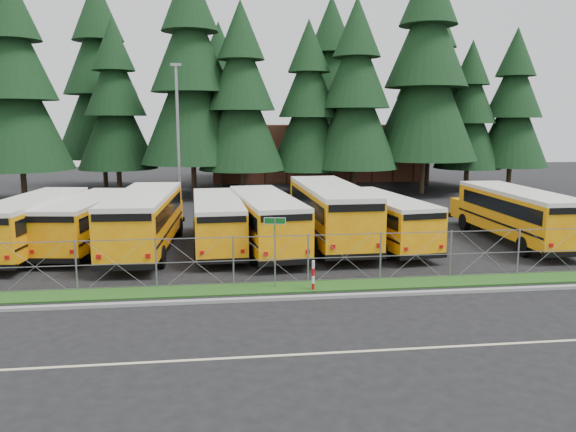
# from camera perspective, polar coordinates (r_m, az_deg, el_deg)

# --- Properties ---
(ground) EXTENTS (120.00, 120.00, 0.00)m
(ground) POSITION_cam_1_polar(r_m,az_deg,el_deg) (24.02, 4.03, -5.99)
(ground) COLOR black
(ground) RESTS_ON ground
(curb) EXTENTS (50.00, 0.25, 0.12)m
(curb) POSITION_cam_1_polar(r_m,az_deg,el_deg) (21.10, 5.68, -8.08)
(curb) COLOR gray
(curb) RESTS_ON ground
(grass_verge) EXTENTS (50.00, 1.40, 0.06)m
(grass_verge) POSITION_cam_1_polar(r_m,az_deg,el_deg) (22.42, 4.88, -7.07)
(grass_verge) COLOR #1D4814
(grass_verge) RESTS_ON ground
(road_lane_line) EXTENTS (50.00, 0.12, 0.01)m
(road_lane_line) POSITION_cam_1_polar(r_m,az_deg,el_deg) (16.68, 9.51, -13.30)
(road_lane_line) COLOR beige
(road_lane_line) RESTS_ON ground
(chainlink_fence) EXTENTS (44.00, 0.10, 2.00)m
(chainlink_fence) POSITION_cam_1_polar(r_m,az_deg,el_deg) (22.82, 4.55, -4.24)
(chainlink_fence) COLOR gray
(chainlink_fence) RESTS_ON ground
(brick_building) EXTENTS (22.00, 10.00, 6.00)m
(brick_building) POSITION_cam_1_polar(r_m,az_deg,el_deg) (63.66, 2.38, 6.55)
(brick_building) COLOR brown
(brick_building) RESTS_ON ground
(bus_0) EXTENTS (3.77, 10.82, 2.78)m
(bus_0) POSITION_cam_1_polar(r_m,az_deg,el_deg) (30.32, -24.19, -0.84)
(bus_0) COLOR orange
(bus_0) RESTS_ON ground
(bus_1) EXTENTS (3.75, 10.31, 2.64)m
(bus_1) POSITION_cam_1_polar(r_m,az_deg,el_deg) (30.36, -19.45, -0.65)
(bus_1) COLOR orange
(bus_1) RESTS_ON ground
(bus_2) EXTENTS (3.26, 11.57, 3.00)m
(bus_2) POSITION_cam_1_polar(r_m,az_deg,el_deg) (28.75, -14.27, -0.59)
(bus_2) COLOR orange
(bus_2) RESTS_ON ground
(bus_3) EXTENTS (2.83, 10.21, 2.65)m
(bus_3) POSITION_cam_1_polar(r_m,az_deg,el_deg) (28.73, -7.19, -0.72)
(bus_3) COLOR orange
(bus_3) RESTS_ON ground
(bus_4) EXTENTS (3.64, 10.90, 2.80)m
(bus_4) POSITION_cam_1_polar(r_m,az_deg,el_deg) (28.37, -2.38, -0.63)
(bus_4) COLOR orange
(bus_4) RESTS_ON ground
(bus_5) EXTENTS (3.07, 12.08, 3.15)m
(bus_5) POSITION_cam_1_polar(r_m,az_deg,el_deg) (29.80, 4.17, 0.19)
(bus_5) COLOR orange
(bus_5) RESTS_ON ground
(bus_6) EXTENTS (3.64, 10.26, 2.63)m
(bus_6) POSITION_cam_1_polar(r_m,az_deg,el_deg) (29.64, 9.47, -0.48)
(bus_6) COLOR orange
(bus_6) RESTS_ON ground
(bus_east) EXTENTS (2.69, 10.99, 2.87)m
(bus_east) POSITION_cam_1_polar(r_m,az_deg,el_deg) (32.33, 21.96, 0.01)
(bus_east) COLOR orange
(bus_east) RESTS_ON ground
(street_sign) EXTENTS (0.83, 0.55, 2.81)m
(street_sign) POSITION_cam_1_polar(r_m,az_deg,el_deg) (21.63, -1.34, -2.18)
(street_sign) COLOR gray
(street_sign) RESTS_ON ground
(striped_bollard) EXTENTS (0.11, 0.11, 1.20)m
(striped_bollard) POSITION_cam_1_polar(r_m,az_deg,el_deg) (21.65, 2.57, -6.09)
(striped_bollard) COLOR #B20C0C
(striped_bollard) RESTS_ON ground
(light_standard) EXTENTS (0.70, 0.35, 10.14)m
(light_standard) POSITION_cam_1_polar(r_m,az_deg,el_deg) (38.32, -11.09, 8.05)
(light_standard) COLOR gray
(light_standard) RESTS_ON ground
(conifer_1) EXTENTS (8.05, 8.05, 17.80)m
(conifer_1) POSITION_cam_1_polar(r_m,az_deg,el_deg) (49.33, -25.88, 11.55)
(conifer_1) COLOR black
(conifer_1) RESTS_ON ground
(conifer_2) EXTENTS (6.88, 6.88, 15.22)m
(conifer_2) POSITION_cam_1_polar(r_m,az_deg,el_deg) (52.20, -17.10, 10.51)
(conifer_2) COLOR black
(conifer_2) RESTS_ON ground
(conifer_3) EXTENTS (8.80, 8.80, 19.47)m
(conifer_3) POSITION_cam_1_polar(r_m,az_deg,el_deg) (48.91, -9.80, 13.36)
(conifer_3) COLOR black
(conifer_3) RESTS_ON ground
(conifer_4) EXTENTS (7.30, 7.30, 16.15)m
(conifer_4) POSITION_cam_1_polar(r_m,az_deg,el_deg) (47.56, -4.75, 11.58)
(conifer_4) COLOR black
(conifer_4) RESTS_ON ground
(conifer_5) EXTENTS (6.75, 6.75, 14.93)m
(conifer_5) POSITION_cam_1_polar(r_m,az_deg,el_deg) (49.14, 2.10, 10.83)
(conifer_5) COLOR black
(conifer_5) RESTS_ON ground
(conifer_6) EXTENTS (7.50, 7.50, 16.58)m
(conifer_6) POSITION_cam_1_polar(r_m,az_deg,el_deg) (48.65, 6.89, 11.75)
(conifer_6) COLOR black
(conifer_6) RESTS_ON ground
(conifer_7) EXTENTS (9.31, 9.31, 20.60)m
(conifer_7) POSITION_cam_1_polar(r_m,az_deg,el_deg) (51.63, 13.85, 13.66)
(conifer_7) COLOR black
(conifer_7) RESTS_ON ground
(conifer_8) EXTENTS (6.23, 6.23, 13.77)m
(conifer_8) POSITION_cam_1_polar(r_m,az_deg,el_deg) (55.62, 17.96, 9.64)
(conifer_8) COLOR black
(conifer_8) RESTS_ON ground
(conifer_9) EXTENTS (6.74, 6.74, 14.89)m
(conifer_9) POSITION_cam_1_polar(r_m,az_deg,el_deg) (57.06, 21.91, 9.97)
(conifer_9) COLOR black
(conifer_9) RESTS_ON ground
(conifer_10) EXTENTS (8.90, 8.90, 19.69)m
(conifer_10) POSITION_cam_1_polar(r_m,az_deg,el_deg) (57.81, -18.51, 12.54)
(conifer_10) COLOR black
(conifer_10) RESTS_ON ground
(conifer_11) EXTENTS (7.19, 7.19, 15.90)m
(conifer_11) POSITION_cam_1_polar(r_m,az_deg,el_deg) (56.61, -6.94, 11.11)
(conifer_11) COLOR black
(conifer_11) RESTS_ON ground
(conifer_12) EXTENTS (8.29, 8.29, 18.34)m
(conifer_12) POSITION_cam_1_polar(r_m,az_deg,el_deg) (56.48, 4.37, 12.39)
(conifer_12) COLOR black
(conifer_12) RESTS_ON ground
(conifer_13) EXTENTS (8.63, 8.63, 19.10)m
(conifer_13) POSITION_cam_1_polar(r_m,az_deg,el_deg) (58.41, 14.28, 12.41)
(conifer_13) COLOR black
(conifer_13) RESTS_ON ground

